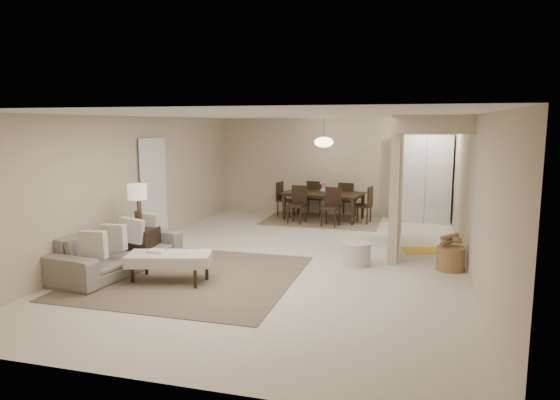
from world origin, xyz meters
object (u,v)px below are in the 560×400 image
(ottoman_bench, at_px, (169,259))
(round_pouf, at_px, (357,254))
(pantry_cabinet, at_px, (425,179))
(dining_table, at_px, (323,206))
(side_table, at_px, (139,245))
(sofa, at_px, (118,250))
(wicker_basket, at_px, (450,258))

(ottoman_bench, distance_m, round_pouf, 3.10)
(pantry_cabinet, bearing_deg, dining_table, -169.04)
(round_pouf, bearing_deg, pantry_cabinet, 75.14)
(round_pouf, xyz_separation_m, dining_table, (-1.28, 3.78, 0.15))
(side_table, bearing_deg, pantry_cabinet, 46.85)
(ottoman_bench, relative_size, dining_table, 0.69)
(pantry_cabinet, distance_m, ottoman_bench, 7.03)
(sofa, xyz_separation_m, side_table, (0.05, 0.56, -0.04))
(wicker_basket, bearing_deg, ottoman_bench, -156.67)
(sofa, xyz_separation_m, round_pouf, (3.67, 1.37, -0.15))
(side_table, height_order, dining_table, dining_table)
(side_table, bearing_deg, dining_table, 63.04)
(ottoman_bench, height_order, dining_table, dining_table)
(side_table, distance_m, round_pouf, 3.72)
(side_table, xyz_separation_m, dining_table, (2.34, 4.60, 0.05))
(ottoman_bench, distance_m, side_table, 1.33)
(round_pouf, height_order, dining_table, dining_table)
(dining_table, bearing_deg, sofa, -105.45)
(ottoman_bench, height_order, round_pouf, ottoman_bench)
(wicker_basket, bearing_deg, round_pouf, -176.21)
(side_table, xyz_separation_m, round_pouf, (3.62, 0.82, -0.11))
(side_table, height_order, round_pouf, side_table)
(wicker_basket, xyz_separation_m, dining_table, (-2.79, 3.68, 0.15))
(wicker_basket, height_order, dining_table, dining_table)
(side_table, distance_m, dining_table, 5.16)
(sofa, relative_size, round_pouf, 4.76)
(dining_table, bearing_deg, round_pouf, -61.86)
(side_table, height_order, wicker_basket, side_table)
(sofa, bearing_deg, round_pouf, -61.66)
(pantry_cabinet, distance_m, wicker_basket, 4.25)
(sofa, relative_size, wicker_basket, 5.12)
(ottoman_bench, xyz_separation_m, wicker_basket, (4.11, 1.77, -0.16))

